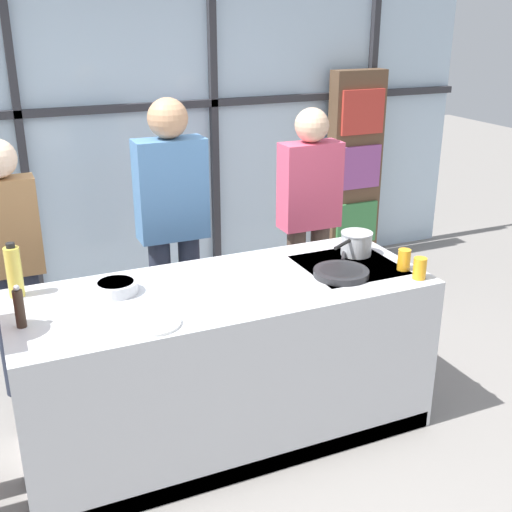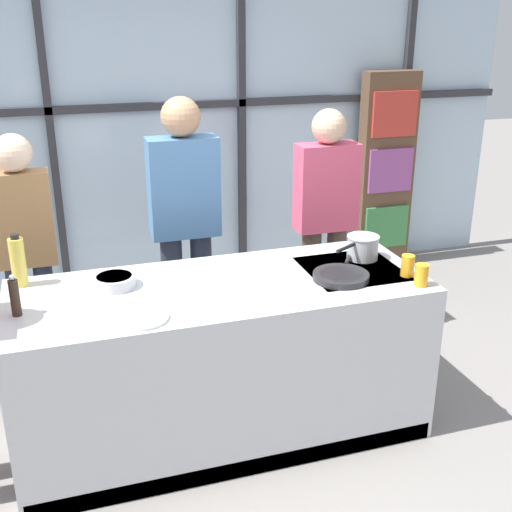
{
  "view_description": "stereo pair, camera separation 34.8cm",
  "coord_description": "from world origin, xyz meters",
  "px_view_note": "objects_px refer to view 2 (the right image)",
  "views": [
    {
      "loc": [
        -1.08,
        -2.88,
        2.26
      ],
      "look_at": [
        0.23,
        0.1,
        1.01
      ],
      "focal_mm": 45.0,
      "sensor_mm": 36.0,
      "label": 1
    },
    {
      "loc": [
        -0.76,
        -3.0,
        2.26
      ],
      "look_at": [
        0.23,
        0.1,
        1.01
      ],
      "focal_mm": 45.0,
      "sensor_mm": 36.0,
      "label": 2
    }
  ],
  "objects_px": {
    "spectator_far_left": "(25,243)",
    "saucepan": "(363,247)",
    "spectator_center_left": "(185,216)",
    "oil_bottle": "(18,262)",
    "mixing_bowl": "(114,281)",
    "pepper_grinder": "(15,297)",
    "juice_glass_far": "(408,266)",
    "juice_glass_near": "(421,275)",
    "spectator_center_right": "(325,213)",
    "frying_pan": "(341,276)",
    "white_plate": "(141,318)"
  },
  "relations": [
    {
      "from": "spectator_far_left",
      "to": "white_plate",
      "type": "xyz_separation_m",
      "value": [
        0.53,
        -1.18,
        -0.02
      ]
    },
    {
      "from": "juice_glass_far",
      "to": "spectator_center_right",
      "type": "bearing_deg",
      "value": 90.52
    },
    {
      "from": "saucepan",
      "to": "white_plate",
      "type": "xyz_separation_m",
      "value": [
        -1.34,
        -0.4,
        -0.07
      ]
    },
    {
      "from": "white_plate",
      "to": "juice_glass_near",
      "type": "bearing_deg",
      "value": -2.02
    },
    {
      "from": "mixing_bowl",
      "to": "juice_glass_far",
      "type": "bearing_deg",
      "value": -12.2
    },
    {
      "from": "pepper_grinder",
      "to": "saucepan",
      "type": "bearing_deg",
      "value": 5.39
    },
    {
      "from": "spectator_center_right",
      "to": "mixing_bowl",
      "type": "xyz_separation_m",
      "value": [
        -1.52,
        -0.76,
        -0.01
      ]
    },
    {
      "from": "saucepan",
      "to": "pepper_grinder",
      "type": "bearing_deg",
      "value": -174.61
    },
    {
      "from": "white_plate",
      "to": "juice_glass_far",
      "type": "relative_size",
      "value": 2.22
    },
    {
      "from": "spectator_far_left",
      "to": "spectator_center_left",
      "type": "distance_m",
      "value": 0.99
    },
    {
      "from": "saucepan",
      "to": "oil_bottle",
      "type": "height_order",
      "value": "oil_bottle"
    },
    {
      "from": "spectator_center_left",
      "to": "oil_bottle",
      "type": "relative_size",
      "value": 6.23
    },
    {
      "from": "frying_pan",
      "to": "juice_glass_near",
      "type": "bearing_deg",
      "value": -29.92
    },
    {
      "from": "saucepan",
      "to": "juice_glass_far",
      "type": "distance_m",
      "value": 0.33
    },
    {
      "from": "frying_pan",
      "to": "saucepan",
      "type": "xyz_separation_m",
      "value": [
        0.24,
        0.24,
        0.05
      ]
    },
    {
      "from": "juice_glass_near",
      "to": "juice_glass_far",
      "type": "distance_m",
      "value": 0.14
    },
    {
      "from": "spectator_center_left",
      "to": "juice_glass_near",
      "type": "relative_size",
      "value": 14.97
    },
    {
      "from": "juice_glass_far",
      "to": "juice_glass_near",
      "type": "bearing_deg",
      "value": -90.0
    },
    {
      "from": "frying_pan",
      "to": "white_plate",
      "type": "distance_m",
      "value": 1.11
    },
    {
      "from": "pepper_grinder",
      "to": "frying_pan",
      "type": "bearing_deg",
      "value": -2.19
    },
    {
      "from": "white_plate",
      "to": "mixing_bowl",
      "type": "height_order",
      "value": "mixing_bowl"
    },
    {
      "from": "juice_glass_near",
      "to": "saucepan",
      "type": "bearing_deg",
      "value": 104.64
    },
    {
      "from": "oil_bottle",
      "to": "pepper_grinder",
      "type": "xyz_separation_m",
      "value": [
        -0.01,
        -0.37,
        -0.04
      ]
    },
    {
      "from": "spectator_center_left",
      "to": "pepper_grinder",
      "type": "distance_m",
      "value": 1.39
    },
    {
      "from": "white_plate",
      "to": "juice_glass_near",
      "type": "relative_size",
      "value": 2.22
    },
    {
      "from": "spectator_far_left",
      "to": "spectator_center_right",
      "type": "relative_size",
      "value": 0.97
    },
    {
      "from": "oil_bottle",
      "to": "juice_glass_far",
      "type": "relative_size",
      "value": 2.4
    },
    {
      "from": "mixing_bowl",
      "to": "juice_glass_near",
      "type": "bearing_deg",
      "value": -17.1
    },
    {
      "from": "spectator_far_left",
      "to": "pepper_grinder",
      "type": "distance_m",
      "value": 0.96
    },
    {
      "from": "white_plate",
      "to": "oil_bottle",
      "type": "bearing_deg",
      "value": 132.89
    },
    {
      "from": "spectator_center_left",
      "to": "mixing_bowl",
      "type": "xyz_separation_m",
      "value": [
        -0.53,
        -0.76,
        -0.08
      ]
    },
    {
      "from": "juice_glass_near",
      "to": "pepper_grinder",
      "type": "bearing_deg",
      "value": 172.33
    },
    {
      "from": "spectator_center_right",
      "to": "mixing_bowl",
      "type": "relative_size",
      "value": 7.38
    },
    {
      "from": "spectator_center_right",
      "to": "oil_bottle",
      "type": "height_order",
      "value": "spectator_center_right"
    },
    {
      "from": "mixing_bowl",
      "to": "pepper_grinder",
      "type": "xyz_separation_m",
      "value": [
        -0.48,
        -0.2,
        0.06
      ]
    },
    {
      "from": "spectator_center_right",
      "to": "juice_glass_near",
      "type": "height_order",
      "value": "spectator_center_right"
    },
    {
      "from": "spectator_center_left",
      "to": "pepper_grinder",
      "type": "xyz_separation_m",
      "value": [
        -1.01,
        -0.96,
        -0.01
      ]
    },
    {
      "from": "juice_glass_far",
      "to": "spectator_center_left",
      "type": "bearing_deg",
      "value": 132.48
    },
    {
      "from": "spectator_center_right",
      "to": "pepper_grinder",
      "type": "bearing_deg",
      "value": 25.68
    },
    {
      "from": "spectator_center_left",
      "to": "oil_bottle",
      "type": "xyz_separation_m",
      "value": [
        -1.0,
        -0.6,
        0.02
      ]
    },
    {
      "from": "juice_glass_near",
      "to": "juice_glass_far",
      "type": "xyz_separation_m",
      "value": [
        0.0,
        0.14,
        0.0
      ]
    },
    {
      "from": "pepper_grinder",
      "to": "spectator_far_left",
      "type": "bearing_deg",
      "value": 88.81
    },
    {
      "from": "spectator_far_left",
      "to": "saucepan",
      "type": "distance_m",
      "value": 2.03
    },
    {
      "from": "mixing_bowl",
      "to": "juice_glass_far",
      "type": "distance_m",
      "value": 1.57
    },
    {
      "from": "saucepan",
      "to": "spectator_center_left",
      "type": "bearing_deg",
      "value": 138.42
    },
    {
      "from": "saucepan",
      "to": "pepper_grinder",
      "type": "height_order",
      "value": "pepper_grinder"
    },
    {
      "from": "frying_pan",
      "to": "juice_glass_near",
      "type": "relative_size",
      "value": 4.08
    },
    {
      "from": "frying_pan",
      "to": "spectator_center_right",
      "type": "bearing_deg",
      "value": 71.12
    },
    {
      "from": "saucepan",
      "to": "mixing_bowl",
      "type": "xyz_separation_m",
      "value": [
        -1.41,
        0.02,
        -0.04
      ]
    },
    {
      "from": "mixing_bowl",
      "to": "oil_bottle",
      "type": "relative_size",
      "value": 0.79
    }
  ]
}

